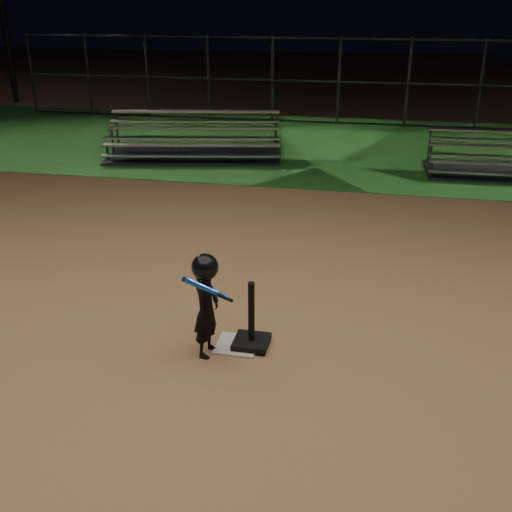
{
  "coord_description": "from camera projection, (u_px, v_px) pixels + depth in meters",
  "views": [
    {
      "loc": [
        1.36,
        -5.51,
        3.49
      ],
      "look_at": [
        0.0,
        1.0,
        0.65
      ],
      "focal_mm": 42.3,
      "sensor_mm": 36.0,
      "label": 1
    }
  ],
  "objects": [
    {
      "name": "ground",
      "position": [
        237.0,
        346.0,
        6.58
      ],
      "size": [
        80.0,
        80.0,
        0.0
      ],
      "primitive_type": "plane",
      "color": "#9E7147",
      "rests_on": "ground"
    },
    {
      "name": "grass_strip",
      "position": [
        327.0,
        145.0,
        15.59
      ],
      "size": [
        60.0,
        8.0,
        0.01
      ],
      "primitive_type": "cube",
      "color": "#1B5019",
      "rests_on": "ground"
    },
    {
      "name": "home_plate",
      "position": [
        237.0,
        345.0,
        6.58
      ],
      "size": [
        0.45,
        0.45,
        0.02
      ],
      "primitive_type": "cube",
      "color": "beige",
      "rests_on": "ground"
    },
    {
      "name": "batting_tee",
      "position": [
        251.0,
        333.0,
        6.52
      ],
      "size": [
        0.38,
        0.38,
        0.74
      ],
      "color": "black",
      "rests_on": "home_plate"
    },
    {
      "name": "child_batter",
      "position": [
        206.0,
        302.0,
        6.21
      ],
      "size": [
        0.44,
        0.55,
        1.15
      ],
      "rotation": [
        0.0,
        0.0,
        1.44
      ],
      "color": "black",
      "rests_on": "ground"
    },
    {
      "name": "bleacher_left",
      "position": [
        194.0,
        148.0,
        14.4
      ],
      "size": [
        4.37,
        2.72,
        1.0
      ],
      "rotation": [
        0.0,
        0.0,
        0.19
      ],
      "color": "#B7B7BC",
      "rests_on": "ground"
    },
    {
      "name": "bleacher_right",
      "position": [
        510.0,
        167.0,
        12.92
      ],
      "size": [
        3.53,
        1.79,
        0.86
      ],
      "rotation": [
        0.0,
        0.0,
        0.02
      ],
      "color": "#ADADB1",
      "rests_on": "ground"
    },
    {
      "name": "backstop_fence",
      "position": [
        339.0,
        82.0,
        17.8
      ],
      "size": [
        20.08,
        0.08,
        2.5
      ],
      "color": "#38383D",
      "rests_on": "ground"
    }
  ]
}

